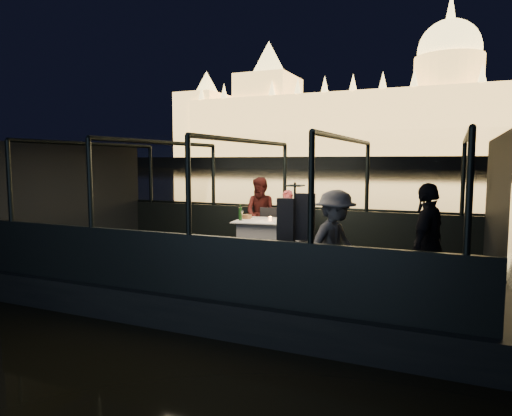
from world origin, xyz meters
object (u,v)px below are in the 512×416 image
at_px(chair_port_left, 267,232).
at_px(wine_bottle, 240,213).
at_px(coat_stand, 294,233).
at_px(passenger_dark, 427,243).
at_px(dining_table_central, 273,239).
at_px(person_woman_coral, 288,217).
at_px(chair_port_right, 288,233).
at_px(passenger_stripe, 335,239).
at_px(person_man_maroon, 262,216).

height_order(chair_port_left, wine_bottle, wine_bottle).
xyz_separation_m(coat_stand, passenger_dark, (1.81, 0.18, -0.05)).
bearing_deg(passenger_dark, dining_table_central, -109.90).
relative_size(chair_port_left, person_woman_coral, 0.71).
distance_m(coat_stand, person_woman_coral, 3.07).
xyz_separation_m(chair_port_left, person_woman_coral, (0.37, 0.27, 0.30)).
bearing_deg(chair_port_right, chair_port_left, -173.37).
bearing_deg(dining_table_central, passenger_stripe, -50.69).
bearing_deg(wine_bottle, passenger_stripe, -38.97).
height_order(chair_port_right, person_man_maroon, person_man_maroon).
distance_m(dining_table_central, passenger_stripe, 2.85).
xyz_separation_m(coat_stand, person_woman_coral, (-1.12, 2.85, -0.15)).
bearing_deg(passenger_dark, person_woman_coral, -119.07).
bearing_deg(person_man_maroon, passenger_stripe, -56.97).
height_order(coat_stand, wine_bottle, coat_stand).
bearing_deg(coat_stand, person_man_maroon, 121.02).
distance_m(chair_port_left, coat_stand, 3.02).
relative_size(passenger_stripe, passenger_dark, 0.93).
distance_m(dining_table_central, wine_bottle, 0.84).
bearing_deg(chair_port_left, coat_stand, -68.55).
bearing_deg(dining_table_central, person_man_maroon, 127.13).
height_order(coat_stand, passenger_stripe, coat_stand).
bearing_deg(person_woman_coral, coat_stand, -64.79).
xyz_separation_m(person_woman_coral, wine_bottle, (-0.65, -0.97, 0.17)).
distance_m(chair_port_right, person_woman_coral, 0.42).
bearing_deg(person_woman_coral, person_man_maroon, -176.17).
height_order(dining_table_central, chair_port_left, chair_port_left).
bearing_deg(chair_port_left, person_woman_coral, 27.03).
bearing_deg(chair_port_left, person_man_maroon, 121.84).
bearing_deg(person_man_maroon, coat_stand, -64.73).
distance_m(coat_stand, passenger_dark, 1.82).
height_order(dining_table_central, passenger_stripe, passenger_stripe).
relative_size(dining_table_central, coat_stand, 0.89).
xyz_separation_m(person_woman_coral, passenger_stripe, (1.73, -2.90, 0.10)).
distance_m(chair_port_left, wine_bottle, 0.89).
bearing_deg(wine_bottle, person_woman_coral, 56.00).
xyz_separation_m(person_woman_coral, person_man_maroon, (-0.60, 0.00, 0.00)).
bearing_deg(chair_port_right, wine_bottle, -130.69).
xyz_separation_m(chair_port_left, passenger_stripe, (2.10, -2.63, 0.40)).
xyz_separation_m(dining_table_central, person_woman_coral, (0.05, 0.72, 0.36)).
relative_size(chair_port_right, passenger_dark, 0.55).
bearing_deg(chair_port_right, person_woman_coral, 120.45).
distance_m(chair_port_left, passenger_dark, 4.10).
bearing_deg(passenger_dark, passenger_stripe, -66.19).
height_order(passenger_stripe, wine_bottle, passenger_stripe).
bearing_deg(chair_port_right, person_man_maroon, 166.41).
xyz_separation_m(chair_port_left, chair_port_right, (0.49, -0.00, 0.00)).
xyz_separation_m(passenger_stripe, wine_bottle, (-2.38, 1.93, 0.06)).
xyz_separation_m(chair_port_right, passenger_stripe, (1.61, -2.63, 0.40)).
height_order(dining_table_central, person_man_maroon, person_man_maroon).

